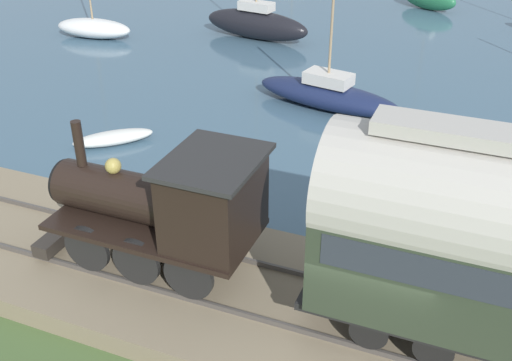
# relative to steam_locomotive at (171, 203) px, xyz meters

# --- Properties ---
(ground_plane) EXTENTS (200.00, 200.00, 0.00)m
(ground_plane) POSITION_rel_steam_locomotive_xyz_m (-0.38, -4.47, -2.30)
(ground_plane) COLOR #476033
(rail_embankment) EXTENTS (4.79, 56.00, 0.62)m
(rail_embankment) POSITION_rel_steam_locomotive_xyz_m (0.00, -4.47, -2.05)
(rail_embankment) COLOR #84755B
(rail_embankment) RESTS_ON ground
(steam_locomotive) EXTENTS (2.32, 5.24, 3.24)m
(steam_locomotive) POSITION_rel_steam_locomotive_xyz_m (0.00, 0.00, 0.00)
(steam_locomotive) COLOR black
(steam_locomotive) RESTS_ON rail_embankment
(sailboat_navy) EXTENTS (2.78, 6.21, 5.52)m
(sailboat_navy) POSITION_rel_steam_locomotive_xyz_m (11.80, -0.19, -1.74)
(sailboat_navy) COLOR #192347
(sailboat_navy) RESTS_ON harbor_water
(sailboat_black) EXTENTS (2.34, 6.18, 9.80)m
(sailboat_black) POSITION_rel_steam_locomotive_xyz_m (19.54, 5.95, -1.47)
(sailboat_black) COLOR black
(sailboat_black) RESTS_ON harbor_water
(sailboat_white) EXTENTS (1.97, 4.35, 8.88)m
(sailboat_white) POSITION_rel_steam_locomotive_xyz_m (16.47, 14.02, -1.75)
(sailboat_white) COLOR white
(sailboat_white) RESTS_ON harbor_water
(rowboat_near_shore) EXTENTS (2.50, 2.55, 0.45)m
(rowboat_near_shore) POSITION_rel_steam_locomotive_xyz_m (5.89, 5.72, -2.07)
(rowboat_near_shore) COLOR silver
(rowboat_near_shore) RESTS_ON harbor_water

